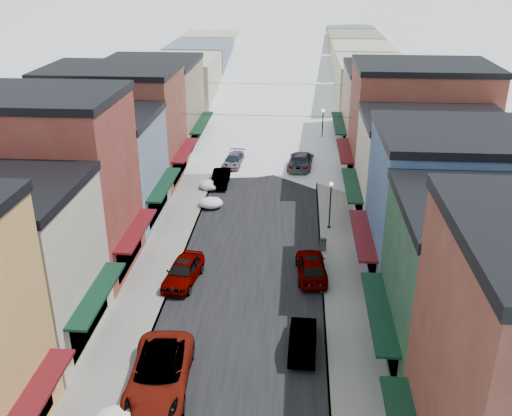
% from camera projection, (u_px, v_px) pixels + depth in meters
% --- Properties ---
extents(road, '(10.00, 160.00, 0.01)m').
position_uv_depth(road, '(275.00, 123.00, 75.31)').
color(road, black).
rests_on(road, ground).
extents(sidewalk_left, '(3.20, 160.00, 0.15)m').
position_uv_depth(sidewalk_left, '(225.00, 122.00, 75.74)').
color(sidewalk_left, gray).
rests_on(sidewalk_left, ground).
extents(sidewalk_right, '(3.20, 160.00, 0.15)m').
position_uv_depth(sidewalk_right, '(325.00, 124.00, 74.82)').
color(sidewalk_right, gray).
rests_on(sidewalk_right, ground).
extents(curb_left, '(0.10, 160.00, 0.15)m').
position_uv_depth(curb_left, '(237.00, 122.00, 75.63)').
color(curb_left, slate).
rests_on(curb_left, ground).
extents(curb_right, '(0.10, 160.00, 0.15)m').
position_uv_depth(curb_right, '(313.00, 123.00, 74.93)').
color(curb_right, slate).
rests_on(curb_right, ground).
extents(bldg_l_brick_near, '(12.30, 8.20, 12.50)m').
position_uv_depth(bldg_l_brick_near, '(42.00, 186.00, 37.69)').
color(bldg_l_brick_near, maroon).
rests_on(bldg_l_brick_near, ground).
extents(bldg_l_grayblue, '(11.30, 9.20, 9.00)m').
position_uv_depth(bldg_l_grayblue, '(95.00, 167.00, 46.12)').
color(bldg_l_grayblue, gray).
rests_on(bldg_l_grayblue, ground).
extents(bldg_l_brick_far, '(13.30, 9.20, 11.00)m').
position_uv_depth(bldg_l_brick_far, '(115.00, 125.00, 54.00)').
color(bldg_l_brick_far, brown).
rests_on(bldg_l_brick_far, ground).
extents(bldg_l_tan, '(11.30, 11.20, 10.00)m').
position_uv_depth(bldg_l_tan, '(152.00, 106.00, 63.25)').
color(bldg_l_tan, '#8E775D').
rests_on(bldg_l_tan, ground).
extents(bldg_r_green, '(11.30, 9.20, 9.50)m').
position_uv_depth(bldg_r_green, '(494.00, 290.00, 28.68)').
color(bldg_r_green, '#20432C').
rests_on(bldg_r_green, ground).
extents(bldg_r_blue, '(11.30, 9.20, 10.50)m').
position_uv_depth(bldg_r_blue, '(453.00, 209.00, 36.69)').
color(bldg_r_blue, '#395581').
rests_on(bldg_r_blue, ground).
extents(bldg_r_cream, '(12.30, 9.20, 9.00)m').
position_uv_depth(bldg_r_cream, '(430.00, 172.00, 45.17)').
color(bldg_r_cream, beige).
rests_on(bldg_r_cream, ground).
extents(bldg_r_brick_far, '(13.30, 9.20, 11.50)m').
position_uv_depth(bldg_r_brick_far, '(418.00, 126.00, 52.85)').
color(bldg_r_brick_far, maroon).
rests_on(bldg_r_brick_far, ground).
extents(bldg_r_tan, '(11.30, 11.20, 9.50)m').
position_uv_depth(bldg_r_tan, '(391.00, 110.00, 62.44)').
color(bldg_r_tan, tan).
rests_on(bldg_r_tan, ground).
extents(distant_blocks, '(34.00, 55.00, 8.00)m').
position_uv_depth(distant_blocks, '(281.00, 63.00, 94.68)').
color(distant_blocks, gray).
rests_on(distant_blocks, ground).
extents(overhead_cables, '(16.40, 15.04, 0.04)m').
position_uv_depth(overhead_cables, '(270.00, 98.00, 61.40)').
color(overhead_cables, black).
rests_on(overhead_cables, ground).
extents(car_white_suv, '(3.41, 6.64, 1.79)m').
position_uv_depth(car_white_suv, '(159.00, 373.00, 28.69)').
color(car_white_suv, white).
rests_on(car_white_suv, ground).
extents(car_silver_sedan, '(2.53, 5.02, 1.64)m').
position_uv_depth(car_silver_sedan, '(183.00, 271.00, 38.21)').
color(car_silver_sedan, gray).
rests_on(car_silver_sedan, ground).
extents(car_dark_hatch, '(1.57, 4.29, 1.40)m').
position_uv_depth(car_dark_hatch, '(221.00, 178.00, 54.64)').
color(car_dark_hatch, black).
rests_on(car_dark_hatch, ground).
extents(car_silver_wagon, '(2.30, 4.75, 1.33)m').
position_uv_depth(car_silver_wagon, '(234.00, 160.00, 59.44)').
color(car_silver_wagon, '#ACB0B5').
rests_on(car_silver_wagon, ground).
extents(car_green_sedan, '(1.62, 4.28, 1.39)m').
position_uv_depth(car_green_sedan, '(303.00, 339.00, 31.56)').
color(car_green_sedan, black).
rests_on(car_green_sedan, ground).
extents(car_gray_suv, '(2.35, 5.06, 1.68)m').
position_uv_depth(car_gray_suv, '(312.00, 266.00, 38.79)').
color(car_gray_suv, gray).
rests_on(car_gray_suv, ground).
extents(car_black_sedan, '(3.00, 6.12, 1.71)m').
position_uv_depth(car_black_sedan, '(301.00, 160.00, 58.97)').
color(car_black_sedan, black).
rests_on(car_black_sedan, ground).
extents(car_lane_silver, '(2.16, 5.09, 1.72)m').
position_uv_depth(car_lane_silver, '(255.00, 134.00, 67.61)').
color(car_lane_silver, '#A9ACB2').
rests_on(car_lane_silver, ground).
extents(car_lane_white, '(2.99, 6.14, 1.68)m').
position_uv_depth(car_lane_white, '(286.00, 97.00, 85.44)').
color(car_lane_white, silver).
rests_on(car_lane_white, ground).
extents(trash_can, '(0.53, 0.53, 0.90)m').
position_uv_depth(trash_can, '(323.00, 245.00, 42.15)').
color(trash_can, '#585B5D').
rests_on(trash_can, sidewalk_right).
extents(streetlamp_near, '(0.33, 0.33, 3.92)m').
position_uv_depth(streetlamp_near, '(330.00, 199.00, 44.89)').
color(streetlamp_near, black).
rests_on(streetlamp_near, sidewalk_right).
extents(streetlamp_far, '(0.37, 0.37, 4.49)m').
position_uv_depth(streetlamp_far, '(323.00, 123.00, 64.07)').
color(streetlamp_far, black).
rests_on(streetlamp_far, sidewalk_right).
extents(snow_pile_mid, '(2.12, 2.51, 0.90)m').
position_uv_depth(snow_pile_mid, '(211.00, 203.00, 49.84)').
color(snow_pile_mid, white).
rests_on(snow_pile_mid, ground).
extents(snow_pile_far, '(2.22, 2.57, 0.94)m').
position_uv_depth(snow_pile_far, '(211.00, 185.00, 53.69)').
color(snow_pile_far, white).
rests_on(snow_pile_far, ground).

